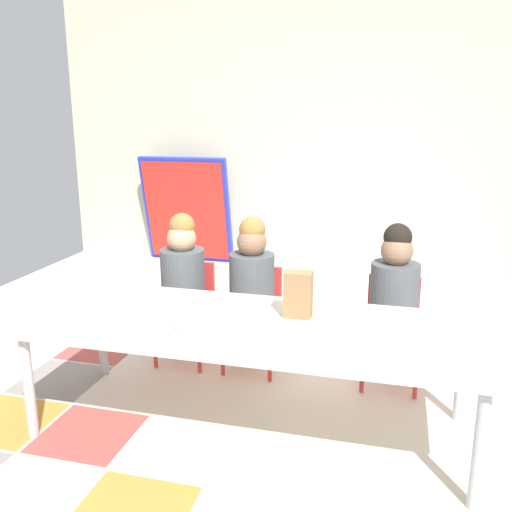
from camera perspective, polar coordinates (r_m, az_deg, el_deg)
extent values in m
cube|color=silver|center=(3.33, 5.19, -12.09)|extent=(5.80, 4.72, 0.02)
cube|color=#B24C47|center=(3.76, -15.83, -9.21)|extent=(0.43, 0.43, 0.00)
cube|color=orange|center=(3.10, -24.44, -15.31)|extent=(0.43, 0.43, 0.00)
cube|color=gray|center=(3.42, -19.68, -12.00)|extent=(0.43, 0.43, 0.00)
cube|color=#B24C47|center=(2.86, -17.08, -17.22)|extent=(0.43, 0.43, 0.00)
cube|color=beige|center=(5.33, 9.87, 12.85)|extent=(5.80, 0.10, 2.69)
cube|color=beige|center=(2.56, -0.54, -7.24)|extent=(2.12, 0.78, 0.04)
cylinder|color=#B2B2B7|center=(2.81, -22.58, -12.41)|extent=(0.05, 0.05, 0.51)
cylinder|color=#B2B2B7|center=(2.34, 22.22, -18.14)|extent=(0.05, 0.05, 0.51)
cylinder|color=#B2B2B7|center=(3.31, -15.74, -7.74)|extent=(0.05, 0.05, 0.51)
cylinder|color=#B2B2B7|center=(2.92, 20.63, -11.26)|extent=(0.05, 0.05, 0.51)
cube|color=red|center=(3.36, -7.48, -6.15)|extent=(0.32, 0.30, 0.03)
cube|color=red|center=(3.44, -6.63, -2.96)|extent=(0.29, 0.02, 0.30)
cylinder|color=#4C5156|center=(3.29, -7.60, -2.55)|extent=(0.31, 0.31, 0.38)
sphere|color=tan|center=(3.22, -7.75, 1.87)|extent=(0.17, 0.17, 0.17)
sphere|color=olive|center=(3.22, -7.72, 3.13)|extent=(0.15, 0.15, 0.15)
cylinder|color=red|center=(3.36, -10.47, -9.04)|extent=(0.02, 0.02, 0.28)
cylinder|color=red|center=(3.25, -5.93, -9.64)|extent=(0.02, 0.02, 0.28)
cylinder|color=red|center=(3.57, -8.71, -7.46)|extent=(0.02, 0.02, 0.28)
cylinder|color=red|center=(3.48, -4.43, -7.97)|extent=(0.02, 0.02, 0.28)
cube|color=red|center=(3.23, -0.43, -6.87)|extent=(0.32, 0.30, 0.03)
cube|color=red|center=(3.32, 0.24, -3.54)|extent=(0.29, 0.02, 0.30)
cylinder|color=#4C5156|center=(3.16, -0.44, -3.15)|extent=(0.29, 0.29, 0.38)
sphere|color=#8C664C|center=(3.09, -0.45, 1.46)|extent=(0.17, 0.17, 0.17)
sphere|color=olive|center=(3.08, -0.39, 2.77)|extent=(0.15, 0.15, 0.15)
cylinder|color=red|center=(3.21, -3.49, -9.94)|extent=(0.02, 0.02, 0.28)
cylinder|color=red|center=(3.14, 1.46, -10.49)|extent=(0.02, 0.02, 0.28)
cylinder|color=red|center=(3.44, -2.13, -8.22)|extent=(0.02, 0.02, 0.28)
cylinder|color=red|center=(3.37, 2.48, -8.68)|extent=(0.02, 0.02, 0.28)
cube|color=red|center=(3.13, 13.90, -8.01)|extent=(0.32, 0.30, 0.03)
cube|color=red|center=(3.22, 14.11, -4.54)|extent=(0.29, 0.02, 0.30)
cylinder|color=#4C5156|center=(3.06, 14.15, -4.19)|extent=(0.34, 0.34, 0.38)
sphere|color=#8C664C|center=(2.99, 14.45, 0.54)|extent=(0.17, 0.17, 0.17)
sphere|color=black|center=(2.98, 14.54, 1.90)|extent=(0.15, 0.15, 0.15)
cylinder|color=red|center=(3.08, 11.03, -11.32)|extent=(0.02, 0.02, 0.28)
cylinder|color=red|center=(3.08, 16.33, -11.66)|extent=(0.02, 0.02, 0.28)
cylinder|color=red|center=(3.31, 11.34, -9.40)|extent=(0.02, 0.02, 0.28)
cylinder|color=red|center=(3.32, 16.24, -9.71)|extent=(0.02, 0.02, 0.28)
cube|color=#1E33BF|center=(5.59, -7.19, 4.71)|extent=(0.90, 0.28, 1.09)
cube|color=red|center=(5.56, -7.33, 4.65)|extent=(0.83, 0.23, 0.99)
cube|color=#9E754C|center=(2.59, 4.41, -3.99)|extent=(0.13, 0.09, 0.22)
cylinder|color=white|center=(2.48, -7.36, -7.53)|extent=(0.18, 0.18, 0.01)
torus|color=white|center=(2.48, -7.37, -7.15)|extent=(0.10, 0.10, 0.03)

